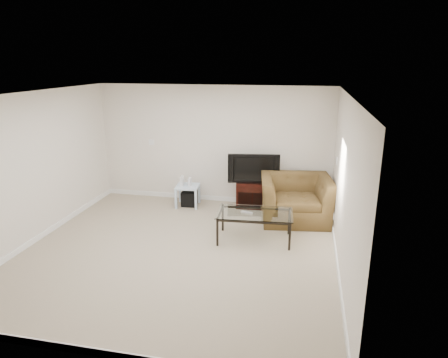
% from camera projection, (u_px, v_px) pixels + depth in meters
% --- Properties ---
extents(floor, '(5.00, 5.00, 0.00)m').
position_uv_depth(floor, '(179.00, 251.00, 6.50)').
color(floor, tan).
rests_on(floor, ground).
extents(ceiling, '(5.00, 5.00, 0.00)m').
position_uv_depth(ceiling, '(173.00, 95.00, 5.79)').
color(ceiling, white).
rests_on(ceiling, ground).
extents(wall_back, '(5.00, 0.02, 2.50)m').
position_uv_depth(wall_back, '(214.00, 145.00, 8.49)').
color(wall_back, silver).
rests_on(wall_back, ground).
extents(wall_left, '(0.02, 5.00, 2.50)m').
position_uv_depth(wall_left, '(33.00, 168.00, 6.64)').
color(wall_left, silver).
rests_on(wall_left, ground).
extents(wall_right, '(0.02, 5.00, 2.50)m').
position_uv_depth(wall_right, '(345.00, 187.00, 5.65)').
color(wall_right, silver).
rests_on(wall_right, ground).
extents(plate_back, '(0.12, 0.02, 0.12)m').
position_uv_depth(plate_back, '(151.00, 142.00, 8.75)').
color(plate_back, white).
rests_on(plate_back, wall_back).
extents(plate_right_switch, '(0.02, 0.09, 0.13)m').
position_uv_depth(plate_right_switch, '(337.00, 161.00, 7.15)').
color(plate_right_switch, white).
rests_on(plate_right_switch, wall_right).
extents(plate_right_outlet, '(0.02, 0.08, 0.12)m').
position_uv_depth(plate_right_outlet, '(334.00, 216.00, 7.14)').
color(plate_right_outlet, white).
rests_on(plate_right_outlet, wall_right).
extents(tv_stand, '(0.70, 0.51, 0.56)m').
position_uv_depth(tv_stand, '(253.00, 194.00, 8.38)').
color(tv_stand, black).
rests_on(tv_stand, floor).
extents(dvd_player, '(0.38, 0.28, 0.05)m').
position_uv_depth(dvd_player, '(253.00, 186.00, 8.29)').
color(dvd_player, black).
rests_on(dvd_player, tv_stand).
extents(television, '(1.00, 0.33, 0.61)m').
position_uv_depth(television, '(254.00, 167.00, 8.19)').
color(television, black).
rests_on(television, tv_stand).
extents(side_table, '(0.51, 0.51, 0.45)m').
position_uv_depth(side_table, '(188.00, 196.00, 8.45)').
color(side_table, silver).
rests_on(side_table, floor).
extents(subwoofer, '(0.33, 0.33, 0.31)m').
position_uv_depth(subwoofer, '(189.00, 198.00, 8.48)').
color(subwoofer, black).
rests_on(subwoofer, floor).
extents(game_console, '(0.05, 0.15, 0.21)m').
position_uv_depth(game_console, '(182.00, 181.00, 8.35)').
color(game_console, white).
rests_on(game_console, side_table).
extents(game_case, '(0.05, 0.13, 0.18)m').
position_uv_depth(game_case, '(190.00, 182.00, 8.34)').
color(game_case, silver).
rests_on(game_case, side_table).
extents(recliner, '(1.42, 1.03, 1.15)m').
position_uv_depth(recliner, '(296.00, 191.00, 7.61)').
color(recliner, brown).
rests_on(recliner, floor).
extents(coffee_table, '(1.32, 0.81, 0.50)m').
position_uv_depth(coffee_table, '(254.00, 226.00, 6.83)').
color(coffee_table, black).
rests_on(coffee_table, floor).
extents(remote, '(0.21, 0.10, 0.02)m').
position_uv_depth(remote, '(247.00, 212.00, 6.74)').
color(remote, '#B2B2B7').
rests_on(remote, coffee_table).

